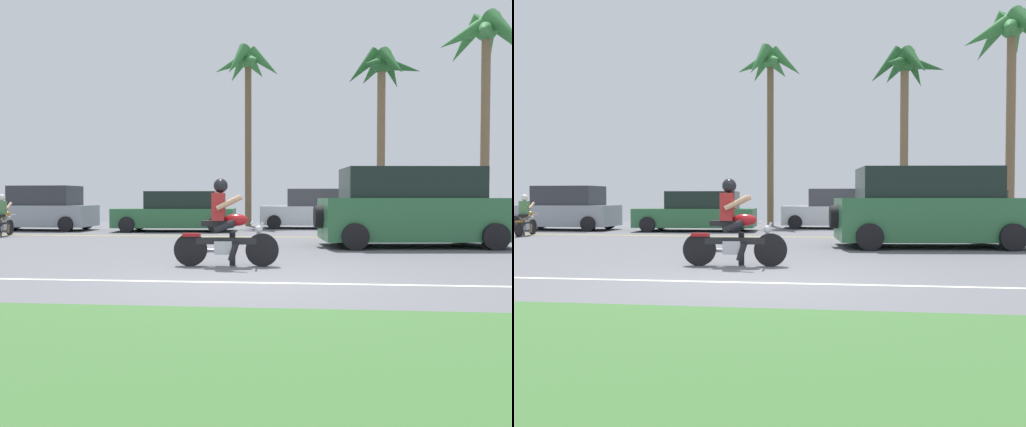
# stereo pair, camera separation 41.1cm
# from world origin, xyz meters

# --- Properties ---
(ground) EXTENTS (56.00, 30.00, 0.04)m
(ground) POSITION_xyz_m (0.00, 3.00, -0.02)
(ground) COLOR slate
(grass_median) EXTENTS (56.00, 3.80, 0.06)m
(grass_median) POSITION_xyz_m (0.00, -4.10, 0.03)
(grass_median) COLOR #3D6B33
(grass_median) RESTS_ON ground
(lane_line_near) EXTENTS (50.40, 0.12, 0.01)m
(lane_line_near) POSITION_xyz_m (0.00, -0.25, 0.00)
(lane_line_near) COLOR silver
(lane_line_near) RESTS_ON ground
(lane_line_far) EXTENTS (50.40, 0.12, 0.01)m
(lane_line_far) POSITION_xyz_m (0.00, 8.57, 0.00)
(lane_line_far) COLOR yellow
(lane_line_far) RESTS_ON ground
(motorcyclist) EXTENTS (1.88, 0.62, 1.58)m
(motorcyclist) POSITION_xyz_m (-0.62, 1.52, 0.67)
(motorcyclist) COLOR black
(motorcyclist) RESTS_ON ground
(suv_nearby) EXTENTS (4.89, 2.53, 1.99)m
(suv_nearby) POSITION_xyz_m (3.48, 5.73, 0.96)
(suv_nearby) COLOR #2D663D
(suv_nearby) RESTS_ON ground
(parked_car_0) EXTENTS (4.09, 1.90, 1.69)m
(parked_car_0) POSITION_xyz_m (-9.20, 11.18, 0.78)
(parked_car_0) COLOR #8C939E
(parked_car_0) RESTS_ON ground
(parked_car_1) EXTENTS (4.50, 2.22, 1.47)m
(parked_car_1) POSITION_xyz_m (-3.90, 11.16, 0.69)
(parked_car_1) COLOR #2D663D
(parked_car_1) RESTS_ON ground
(parked_car_2) EXTENTS (4.00, 2.01, 1.60)m
(parked_car_2) POSITION_xyz_m (1.11, 13.51, 0.74)
(parked_car_2) COLOR silver
(parked_car_2) RESTS_ON ground
(parked_car_3) EXTENTS (3.88, 2.12, 1.50)m
(parked_car_3) POSITION_xyz_m (6.14, 11.72, 0.70)
(parked_car_3) COLOR #8C939E
(parked_car_3) RESTS_ON ground
(palm_tree_0) EXTENTS (4.12, 4.14, 9.19)m
(palm_tree_0) POSITION_xyz_m (8.44, 15.33, 7.70)
(palm_tree_0) COLOR brown
(palm_tree_0) RESTS_ON ground
(palm_tree_1) EXTENTS (3.13, 3.15, 7.91)m
(palm_tree_1) POSITION_xyz_m (-1.74, 15.04, 6.63)
(palm_tree_1) COLOR brown
(palm_tree_1) RESTS_ON ground
(palm_tree_2) EXTENTS (3.37, 3.36, 7.75)m
(palm_tree_2) POSITION_xyz_m (4.10, 15.28, 6.42)
(palm_tree_2) COLOR brown
(palm_tree_2) RESTS_ON ground
(motorcyclist_distant) EXTENTS (0.57, 1.60, 1.35)m
(motorcyclist_distant) POSITION_xyz_m (-8.85, 8.07, 0.57)
(motorcyclist_distant) COLOR black
(motorcyclist_distant) RESTS_ON ground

